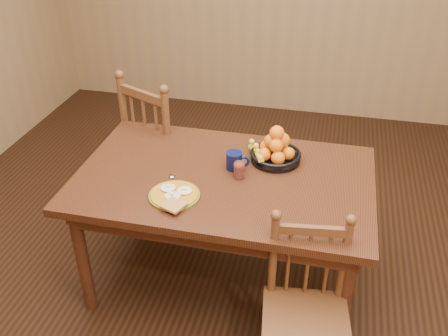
% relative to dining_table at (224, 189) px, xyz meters
% --- Properties ---
extents(room, '(4.52, 5.02, 2.72)m').
position_rel_dining_table_xyz_m(room, '(0.00, 0.00, 0.68)').
color(room, black).
rests_on(room, ground).
extents(dining_table, '(1.60, 1.00, 0.75)m').
position_rel_dining_table_xyz_m(dining_table, '(0.00, 0.00, 0.00)').
color(dining_table, black).
rests_on(dining_table, ground).
extents(chair_far, '(0.62, 0.61, 1.05)m').
position_rel_dining_table_xyz_m(chair_far, '(-0.57, 0.62, -0.16)').
color(chair_far, '#472715').
rests_on(chair_far, ground).
extents(chair_near, '(0.44, 0.43, 0.88)m').
position_rel_dining_table_xyz_m(chair_near, '(0.52, -0.56, -0.24)').
color(chair_near, '#472715').
rests_on(chair_near, ground).
extents(breakfast_plate, '(0.26, 0.30, 0.04)m').
position_rel_dining_table_xyz_m(breakfast_plate, '(-0.20, -0.25, 0.10)').
color(breakfast_plate, '#59601E').
rests_on(breakfast_plate, dining_table).
extents(fork, '(0.08, 0.18, 0.00)m').
position_rel_dining_table_xyz_m(fork, '(-0.17, -0.20, 0.09)').
color(fork, silver).
rests_on(fork, dining_table).
extents(spoon, '(0.04, 0.16, 0.01)m').
position_rel_dining_table_xyz_m(spoon, '(-0.27, -0.10, 0.09)').
color(spoon, silver).
rests_on(spoon, dining_table).
extents(coffee_mug, '(0.13, 0.09, 0.10)m').
position_rel_dining_table_xyz_m(coffee_mug, '(0.04, 0.09, 0.14)').
color(coffee_mug, '#091035').
rests_on(coffee_mug, dining_table).
extents(juice_glass, '(0.06, 0.06, 0.09)m').
position_rel_dining_table_xyz_m(juice_glass, '(0.08, 0.00, 0.13)').
color(juice_glass, silver).
rests_on(juice_glass, dining_table).
extents(fruit_bowl, '(0.32, 0.29, 0.22)m').
position_rel_dining_table_xyz_m(fruit_bowl, '(0.24, 0.22, 0.15)').
color(fruit_bowl, black).
rests_on(fruit_bowl, dining_table).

